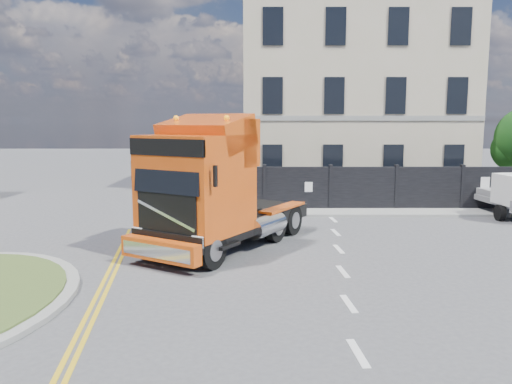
{
  "coord_description": "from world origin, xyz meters",
  "views": [
    {
      "loc": [
        0.55,
        -13.51,
        4.07
      ],
      "look_at": [
        0.59,
        2.36,
        1.8
      ],
      "focal_mm": 35.0,
      "sensor_mm": 36.0,
      "label": 1
    }
  ],
  "objects": [
    {
      "name": "ground",
      "position": [
        0.0,
        0.0,
        0.0
      ],
      "size": [
        120.0,
        120.0,
        0.0
      ],
      "primitive_type": "plane",
      "color": "#424244",
      "rests_on": "ground"
    },
    {
      "name": "hoarding_fence",
      "position": [
        6.55,
        9.0,
        1.0
      ],
      "size": [
        18.8,
        0.25,
        2.0
      ],
      "color": "black",
      "rests_on": "ground"
    },
    {
      "name": "georgian_building",
      "position": [
        6.0,
        16.5,
        5.77
      ],
      "size": [
        12.3,
        10.3,
        12.8
      ],
      "color": "#B8A892",
      "rests_on": "ground"
    },
    {
      "name": "pavement_far",
      "position": [
        6.0,
        8.1,
        0.06
      ],
      "size": [
        20.0,
        1.6,
        0.12
      ],
      "primitive_type": "cube",
      "color": "gray",
      "rests_on": "ground"
    },
    {
      "name": "truck",
      "position": [
        -0.85,
        1.72,
        1.85
      ],
      "size": [
        5.74,
        7.23,
        4.13
      ],
      "rotation": [
        0.0,
        0.0,
        -0.54
      ],
      "color": "black",
      "rests_on": "ground"
    }
  ]
}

